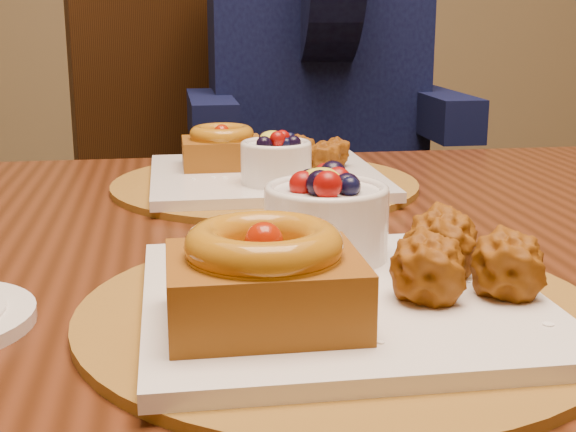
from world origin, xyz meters
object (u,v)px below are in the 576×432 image
at_px(place_setting_near, 334,275).
at_px(place_setting_far, 264,171).
at_px(diner, 317,44).
at_px(dining_table, 293,309).
at_px(chair_far, 208,207).

bearing_deg(place_setting_near, place_setting_far, 89.77).
height_order(place_setting_far, diner, diner).
relative_size(place_setting_far, diner, 0.45).
relative_size(dining_table, diner, 1.89).
distance_m(place_setting_far, chair_far, 0.76).
relative_size(place_setting_far, chair_far, 0.38).
bearing_deg(dining_table, place_setting_far, 90.56).
xyz_separation_m(place_setting_near, place_setting_far, (0.00, 0.43, -0.01)).
height_order(chair_far, diner, diner).
bearing_deg(place_setting_near, diner, 80.05).
xyz_separation_m(dining_table, place_setting_near, (-0.00, -0.21, 0.11)).
distance_m(place_setting_far, diner, 0.67).
height_order(dining_table, diner, diner).
bearing_deg(place_setting_near, dining_table, 88.97).
xyz_separation_m(chair_far, diner, (0.22, -0.09, 0.35)).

